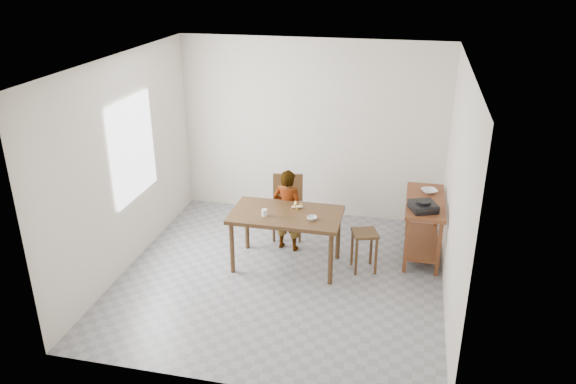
% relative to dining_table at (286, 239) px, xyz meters
% --- Properties ---
extents(floor, '(4.00, 4.00, 0.04)m').
position_rel_dining_table_xyz_m(floor, '(0.00, -0.30, -0.40)').
color(floor, gray).
rests_on(floor, ground).
extents(ceiling, '(4.00, 4.00, 0.04)m').
position_rel_dining_table_xyz_m(ceiling, '(0.00, -0.30, 2.35)').
color(ceiling, white).
rests_on(ceiling, wall_back).
extents(wall_back, '(4.00, 0.04, 2.70)m').
position_rel_dining_table_xyz_m(wall_back, '(0.00, 1.72, 0.98)').
color(wall_back, beige).
rests_on(wall_back, ground).
extents(wall_front, '(4.00, 0.04, 2.70)m').
position_rel_dining_table_xyz_m(wall_front, '(0.00, -2.32, 0.98)').
color(wall_front, beige).
rests_on(wall_front, ground).
extents(wall_left, '(0.04, 4.00, 2.70)m').
position_rel_dining_table_xyz_m(wall_left, '(-2.02, -0.30, 0.98)').
color(wall_left, beige).
rests_on(wall_left, ground).
extents(wall_right, '(0.04, 4.00, 2.70)m').
position_rel_dining_table_xyz_m(wall_right, '(2.02, -0.30, 0.98)').
color(wall_right, beige).
rests_on(wall_right, ground).
extents(window_pane, '(0.02, 1.10, 1.30)m').
position_rel_dining_table_xyz_m(window_pane, '(-1.97, -0.10, 1.12)').
color(window_pane, white).
rests_on(window_pane, wall_left).
extents(dining_table, '(1.40, 0.80, 0.75)m').
position_rel_dining_table_xyz_m(dining_table, '(0.00, 0.00, 0.00)').
color(dining_table, '#442C16').
rests_on(dining_table, floor).
extents(prep_counter, '(0.50, 1.20, 0.80)m').
position_rel_dining_table_xyz_m(prep_counter, '(1.72, 0.70, 0.03)').
color(prep_counter, brown).
rests_on(prep_counter, floor).
extents(child, '(0.46, 0.34, 1.16)m').
position_rel_dining_table_xyz_m(child, '(-0.08, 0.45, 0.21)').
color(child, white).
rests_on(child, floor).
extents(dining_chair, '(0.50, 0.50, 0.89)m').
position_rel_dining_table_xyz_m(dining_chair, '(-0.17, 0.81, 0.07)').
color(dining_chair, '#442C16').
rests_on(dining_chair, floor).
extents(stool, '(0.39, 0.39, 0.54)m').
position_rel_dining_table_xyz_m(stool, '(1.00, 0.10, -0.10)').
color(stool, '#442C16').
rests_on(stool, floor).
extents(glass_tumbler, '(0.08, 0.08, 0.09)m').
position_rel_dining_table_xyz_m(glass_tumbler, '(-0.25, -0.14, 0.42)').
color(glass_tumbler, silver).
rests_on(glass_tumbler, dining_table).
extents(small_bowl, '(0.17, 0.17, 0.04)m').
position_rel_dining_table_xyz_m(small_bowl, '(0.35, -0.11, 0.40)').
color(small_bowl, silver).
rests_on(small_bowl, dining_table).
extents(banana, '(0.18, 0.15, 0.06)m').
position_rel_dining_table_xyz_m(banana, '(0.11, 0.17, 0.40)').
color(banana, gold).
rests_on(banana, dining_table).
extents(serving_bowl, '(0.28, 0.28, 0.05)m').
position_rel_dining_table_xyz_m(serving_bowl, '(1.76, 0.95, 0.45)').
color(serving_bowl, silver).
rests_on(serving_bowl, prep_counter).
extents(gas_burner, '(0.40, 0.40, 0.10)m').
position_rel_dining_table_xyz_m(gas_burner, '(1.69, 0.36, 0.48)').
color(gas_burner, black).
rests_on(gas_burner, prep_counter).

